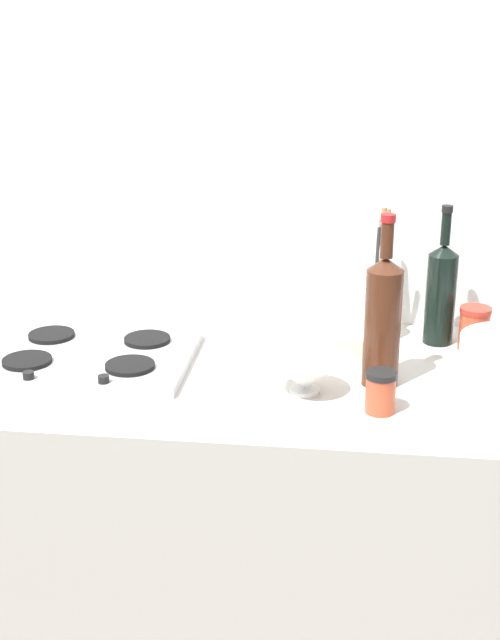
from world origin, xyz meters
name	(u,v)px	position (x,y,z in m)	size (l,w,h in m)	color
counter_block	(250,542)	(0.00, 0.00, 0.45)	(1.80, 0.70, 0.90)	beige
backsplash_panel	(269,188)	(0.00, 0.38, 1.24)	(1.90, 0.06, 2.47)	white
stovetop_hob	(89,356)	(-0.37, 0.01, 0.91)	(0.47, 0.36, 0.04)	#B2B2B7
wine_bottle_leftmost	(383,319)	(0.29, -0.04, 1.05)	(0.08, 0.08, 0.37)	#472314
wine_bottle_mid_left	(441,292)	(0.43, 0.23, 1.03)	(0.07, 0.07, 0.34)	black
mixing_bowl	(305,376)	(0.13, -0.10, 0.94)	(0.14, 0.14, 0.07)	white
butter_dish	(346,347)	(0.21, 0.08, 0.93)	(0.15, 0.10, 0.07)	silver
utensil_crock	(378,308)	(0.28, 0.24, 0.98)	(0.09, 0.09, 0.32)	silver
condiment_jar_front	(381,392)	(0.28, -0.18, 0.94)	(0.06, 0.06, 0.09)	#C64C2D
condiment_jar_rear	(474,328)	(0.51, 0.19, 0.95)	(0.07, 0.07, 0.10)	#C64C2D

